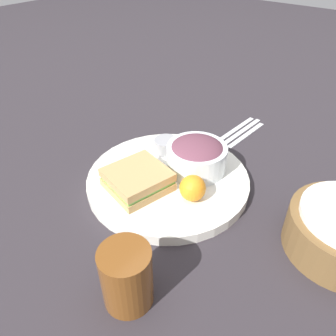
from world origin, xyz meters
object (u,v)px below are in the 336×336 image
at_px(drink_glass, 127,277).
at_px(dressing_cup, 166,146).
at_px(plate, 168,180).
at_px(salad_bowl, 197,155).
at_px(sandwich, 138,180).
at_px(knife, 240,132).
at_px(spoon, 246,135).
at_px(fork, 235,130).

bearing_deg(drink_glass, dressing_cup, -149.77).
distance_m(plate, salad_bowl, 0.08).
bearing_deg(sandwich, knife, 173.29).
xyz_separation_m(plate, drink_glass, (0.24, 0.12, 0.04)).
distance_m(drink_glass, spoon, 0.53).
height_order(sandwich, spoon, sandwich).
bearing_deg(spoon, knife, 90.00).
distance_m(salad_bowl, dressing_cup, 0.09).
bearing_deg(spoon, salad_bowl, -177.63).
bearing_deg(salad_bowl, drink_glass, 16.55).
bearing_deg(fork, spoon, -90.00).
relative_size(plate, knife, 1.80).
bearing_deg(fork, plate, -176.34).
bearing_deg(plate, sandwich, -19.06).
relative_size(sandwich, knife, 0.71).
xyz_separation_m(plate, sandwich, (0.07, -0.02, 0.03)).
height_order(sandwich, knife, sandwich).
xyz_separation_m(salad_bowl, spoon, (-0.22, 0.01, -0.05)).
bearing_deg(fork, drink_glass, -163.50).
distance_m(dressing_cup, knife, 0.23).
relative_size(salad_bowl, dressing_cup, 2.34).
distance_m(sandwich, salad_bowl, 0.14).
bearing_deg(knife, salad_bowl, -173.04).
height_order(dressing_cup, drink_glass, drink_glass).
distance_m(sandwich, dressing_cup, 0.14).
bearing_deg(salad_bowl, knife, -176.70).
bearing_deg(drink_glass, fork, -167.16).
distance_m(dressing_cup, fork, 0.23).
xyz_separation_m(plate, salad_bowl, (-0.06, 0.03, 0.05)).
distance_m(plate, fork, 0.28).
relative_size(sandwich, fork, 0.75).
distance_m(sandwich, spoon, 0.35).
distance_m(knife, spoon, 0.02).
bearing_deg(dressing_cup, spoon, 155.64).
bearing_deg(plate, salad_bowl, 151.36).
height_order(drink_glass, fork, drink_glass).
distance_m(fork, spoon, 0.04).
xyz_separation_m(dressing_cup, fork, (-0.21, 0.06, -0.03)).
xyz_separation_m(sandwich, drink_glass, (0.17, 0.14, 0.01)).
distance_m(salad_bowl, fork, 0.23).
distance_m(dressing_cup, spoon, 0.24).
height_order(plate, spoon, plate).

